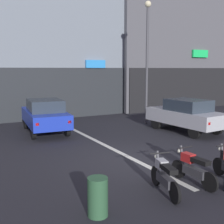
{
  "coord_description": "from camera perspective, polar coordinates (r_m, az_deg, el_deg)",
  "views": [
    {
      "loc": [
        -5.34,
        -8.21,
        3.12
      ],
      "look_at": [
        0.22,
        2.0,
        1.4
      ],
      "focal_mm": 46.7,
      "sensor_mm": 36.0,
      "label": 1
    }
  ],
  "objects": [
    {
      "name": "motorcycle_silver_row_leftmost",
      "position": [
        7.61,
        10.24,
        -12.21
      ],
      "size": [
        0.6,
        1.63,
        0.98
      ],
      "color": "black",
      "rests_on": "ground"
    },
    {
      "name": "car_silver_parked_kerbside",
      "position": [
        14.96,
        14.3,
        -0.44
      ],
      "size": [
        2.02,
        4.2,
        1.64
      ],
      "color": "black",
      "rests_on": "ground"
    },
    {
      "name": "street_lamp",
      "position": [
        16.78,
        6.9,
        11.88
      ],
      "size": [
        0.36,
        0.36,
        6.82
      ],
      "color": "#47474C",
      "rests_on": "ground"
    },
    {
      "name": "ground_plane",
      "position": [
        10.28,
        4.32,
        -9.28
      ],
      "size": [
        120.0,
        120.0,
        0.0
      ],
      "primitive_type": "plane",
      "color": "#232328"
    },
    {
      "name": "car_blue_crossing_near",
      "position": [
        14.75,
        -12.99,
        -0.51
      ],
      "size": [
        2.12,
        4.24,
        1.64
      ],
      "color": "black",
      "rests_on": "ground"
    },
    {
      "name": "motorcycle_red_row_left_mid",
      "position": [
        8.34,
        15.56,
        -10.52
      ],
      "size": [
        0.55,
        1.67,
        0.98
      ],
      "color": "black",
      "rests_on": "ground"
    },
    {
      "name": "trash_bin",
      "position": [
        6.45,
        -2.81,
        -16.28
      ],
      "size": [
        0.44,
        0.44,
        0.85
      ],
      "primitive_type": "cylinder",
      "color": "#2D5938",
      "rests_on": "ground"
    },
    {
      "name": "building_far_right",
      "position": [
        27.2,
        7.68,
        16.14
      ],
      "size": [
        10.53,
        9.17,
        13.65
      ],
      "color": "#56565B",
      "rests_on": "ground"
    },
    {
      "name": "lane_centre_line",
      "position": [
        15.49,
        -7.84,
        -3.27
      ],
      "size": [
        0.2,
        18.0,
        0.01
      ],
      "primitive_type": "cube",
      "color": "silver",
      "rests_on": "ground"
    }
  ]
}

